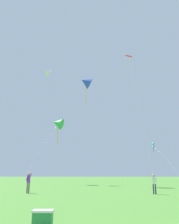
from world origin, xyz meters
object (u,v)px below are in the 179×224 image
(kite_green_small, at_px, (57,123))
(person_with_spool, at_px, (153,182))
(picnic_cooler, at_px, (42,218))
(kite_white_distant, at_px, (46,72))
(kite_red_high, at_px, (129,64))
(kite_blue_delta, at_px, (85,82))
(kite_teal_box, at_px, (153,146))
(person_in_red_shirt, at_px, (27,181))

(kite_green_small, height_order, person_with_spool, kite_green_small)
(person_with_spool, relative_size, picnic_cooler, 2.52)
(kite_green_small, relative_size, kite_white_distant, 0.51)
(kite_red_high, xyz_separation_m, kite_blue_delta, (-7.24, 0.80, -2.96))
(kite_blue_delta, bearing_deg, kite_teal_box, 35.51)
(kite_white_distant, xyz_separation_m, picnic_cooler, (7.20, -35.36, -21.14))
(person_in_red_shirt, bearing_deg, kite_teal_box, 55.08)
(kite_white_distant, distance_m, kite_blue_delta, 11.95)
(kite_blue_delta, height_order, person_in_red_shirt, kite_blue_delta)
(kite_blue_delta, distance_m, kite_teal_box, 18.44)
(kite_blue_delta, height_order, picnic_cooler, kite_blue_delta)
(person_in_red_shirt, relative_size, picnic_cooler, 2.73)
(kite_green_small, bearing_deg, kite_red_high, -22.29)
(kite_green_small, relative_size, kite_teal_box, 0.93)
(kite_red_high, height_order, kite_white_distant, kite_white_distant)
(person_with_spool, bearing_deg, kite_teal_box, 74.18)
(kite_blue_delta, xyz_separation_m, kite_teal_box, (12.98, 9.26, -9.26))
(kite_green_small, relative_size, kite_blue_delta, 0.65)
(kite_blue_delta, bearing_deg, picnic_cooler, -91.54)
(kite_white_distant, height_order, person_with_spool, kite_white_distant)
(kite_teal_box, distance_m, person_in_red_shirt, 30.92)
(kite_white_distant, bearing_deg, kite_red_high, -27.89)
(kite_red_high, relative_size, kite_teal_box, 1.75)
(kite_red_high, relative_size, kite_white_distant, 0.95)
(picnic_cooler, bearing_deg, kite_blue_delta, 88.46)
(kite_red_high, bearing_deg, kite_white_distant, 152.11)
(kite_green_small, distance_m, kite_blue_delta, 8.87)
(kite_red_high, distance_m, person_with_spool, 24.18)
(kite_green_small, relative_size, picnic_cooler, 18.93)
(kite_blue_delta, height_order, person_with_spool, kite_blue_delta)
(kite_blue_delta, distance_m, person_with_spool, 23.25)
(kite_green_small, height_order, kite_teal_box, kite_green_small)
(kite_white_distant, xyz_separation_m, kite_teal_box, (20.93, 2.01, -14.46))
(kite_white_distant, height_order, person_in_red_shirt, kite_white_distant)
(kite_green_small, distance_m, person_with_spool, 25.16)
(kite_blue_delta, bearing_deg, kite_green_small, 139.80)
(kite_blue_delta, relative_size, kite_teal_box, 1.43)
(kite_red_high, relative_size, kite_blue_delta, 1.22)
(kite_teal_box, distance_m, person_with_spool, 27.55)
(kite_white_distant, height_order, kite_teal_box, kite_white_distant)
(kite_white_distant, distance_m, person_with_spool, 34.25)
(kite_green_small, bearing_deg, kite_teal_box, 15.68)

